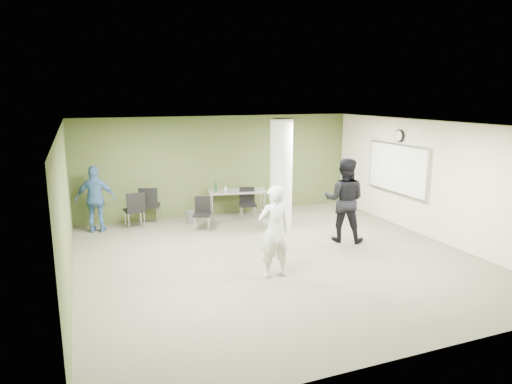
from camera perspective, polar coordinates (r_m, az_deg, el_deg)
name	(u,v)px	position (r m, az deg, el deg)	size (l,w,h in m)	color
floor	(277,258)	(9.71, 2.60, -8.28)	(8.00, 8.00, 0.00)	#555443
ceiling	(278,124)	(9.12, 2.76, 8.45)	(8.00, 8.00, 0.00)	white
wall_back	(220,166)	(13.00, -4.54, 3.31)	(8.00, 0.02, 2.80)	#495226
wall_left	(66,211)	(8.54, -22.67, -2.25)	(0.02, 8.00, 2.80)	#495226
wall_right_cream	(432,180)	(11.51, 21.18, 1.38)	(0.02, 8.00, 2.80)	beige
column	(281,175)	(11.50, 3.17, 2.18)	(0.56, 0.56, 2.80)	silver
whiteboard	(397,169)	(12.34, 17.21, 2.80)	(0.05, 2.30, 1.30)	silver
wall_clock	(399,136)	(12.24, 17.47, 6.73)	(0.06, 0.32, 0.32)	black
folding_table	(236,192)	(12.72, -2.48, -0.04)	(1.69, 0.99, 1.01)	gray
wastebasket	(191,217)	(12.39, -8.13, -3.08)	(0.28, 0.28, 0.32)	#4C4C4C
chair_back_left	(135,208)	(12.01, -14.90, -1.89)	(0.54, 0.54, 0.96)	black
chair_back_right	(149,203)	(12.29, -13.21, -1.32)	(0.62, 0.62, 1.01)	black
chair_table_left	(202,211)	(11.64, -6.73, -2.36)	(0.54, 0.54, 0.84)	black
chair_table_right	(247,201)	(12.51, -1.07, -1.14)	(0.53, 0.53, 0.88)	black
woman_white	(274,232)	(8.50, 2.30, -4.98)	(0.64, 0.42, 1.77)	silver
man_black	(344,200)	(10.77, 10.98, -0.99)	(0.95, 0.74, 1.96)	black
man_blue	(96,199)	(11.98, -19.37, -0.84)	(0.98, 0.41, 1.68)	#3E689B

